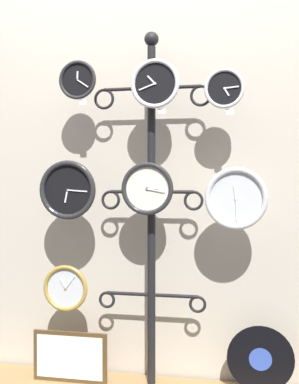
# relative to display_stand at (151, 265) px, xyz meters

# --- Properties ---
(shop_wall) EXTENTS (4.40, 0.04, 2.80)m
(shop_wall) POSITION_rel_display_stand_xyz_m (0.00, 0.16, 0.68)
(shop_wall) COLOR #BCB2A3
(shop_wall) RESTS_ON ground_plane
(display_stand) EXTENTS (0.67, 0.41, 2.01)m
(display_stand) POSITION_rel_display_stand_xyz_m (0.00, 0.00, 0.00)
(display_stand) COLOR black
(display_stand) RESTS_ON ground_plane
(clock_top_left) EXTENTS (0.22, 0.04, 0.22)m
(clock_top_left) POSITION_rel_display_stand_xyz_m (-0.40, -0.09, 1.02)
(clock_top_left) COLOR black
(clock_top_center) EXTENTS (0.27, 0.04, 0.27)m
(clock_top_center) POSITION_rel_display_stand_xyz_m (0.04, -0.10, 0.98)
(clock_top_center) COLOR black
(clock_top_right) EXTENTS (0.21, 0.04, 0.21)m
(clock_top_right) POSITION_rel_display_stand_xyz_m (0.41, -0.10, 0.94)
(clock_top_right) COLOR black
(clock_middle_left) EXTENTS (0.33, 0.04, 0.33)m
(clock_middle_left) POSITION_rel_display_stand_xyz_m (-0.45, -0.12, 0.42)
(clock_middle_left) COLOR black
(clock_middle_center) EXTENTS (0.29, 0.04, 0.29)m
(clock_middle_center) POSITION_rel_display_stand_xyz_m (-0.00, -0.10, 0.42)
(clock_middle_center) COLOR silver
(clock_middle_right) EXTENTS (0.32, 0.04, 0.32)m
(clock_middle_right) POSITION_rel_display_stand_xyz_m (0.47, -0.11, 0.38)
(clock_middle_right) COLOR silver
(clock_bottom_left) EXTENTS (0.26, 0.04, 0.26)m
(clock_bottom_left) POSITION_rel_display_stand_xyz_m (-0.46, -0.11, -0.13)
(clock_bottom_left) COLOR silver
(vinyl_record) EXTENTS (0.36, 0.01, 0.36)m
(vinyl_record) POSITION_rel_display_stand_xyz_m (0.60, -0.00, -0.49)
(vinyl_record) COLOR black
(vinyl_record) RESTS_ON low_shelf
(picture_frame) EXTENTS (0.43, 0.02, 0.28)m
(picture_frame) POSITION_rel_display_stand_xyz_m (-0.45, -0.08, -0.52)
(picture_frame) COLOR #4C381E
(picture_frame) RESTS_ON low_shelf
(price_tag_upper) EXTENTS (0.04, 0.00, 0.03)m
(price_tag_upper) POSITION_rel_display_stand_xyz_m (-0.37, -0.09, 0.90)
(price_tag_upper) COLOR white
(price_tag_mid) EXTENTS (0.04, 0.00, 0.03)m
(price_tag_mid) POSITION_rel_display_stand_xyz_m (0.08, -0.11, 0.84)
(price_tag_mid) COLOR white
(price_tag_lower) EXTENTS (0.04, 0.00, 0.03)m
(price_tag_lower) POSITION_rel_display_stand_xyz_m (0.44, -0.10, 0.82)
(price_tag_lower) COLOR white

